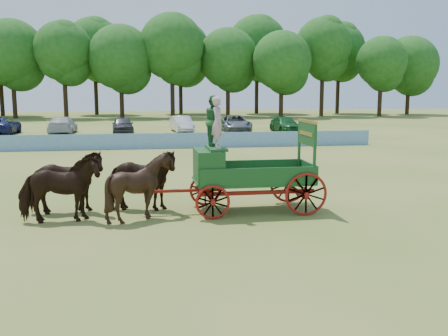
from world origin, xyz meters
TOP-DOWN VIEW (x-y plane):
  - ground at (0.00, 0.00)m, footprint 160.00×160.00m
  - horse_lead_left at (-6.78, -0.77)m, footprint 2.52×1.29m
  - horse_lead_right at (-6.78, 0.33)m, footprint 2.51×1.28m
  - horse_wheel_left at (-4.38, -0.77)m, footprint 2.21×2.05m
  - horse_wheel_right at (-4.38, 0.33)m, footprint 2.60×1.54m
  - farm_dray at (-1.44, -0.19)m, footprint 6.00×2.00m
  - sponsor_banner at (-1.00, 18.00)m, footprint 26.00×0.08m
  - parked_cars at (-8.08, 30.51)m, footprint 37.26×6.83m
  - treeline at (-3.81, 59.33)m, footprint 90.56×22.49m

SIDE VIEW (x-z plane):
  - ground at x=0.00m, z-range 0.00..0.00m
  - sponsor_banner at x=-1.00m, z-range 0.00..1.05m
  - parked_cars at x=-8.08m, z-range -0.02..1.55m
  - horse_lead_left at x=-6.78m, z-range 0.00..2.06m
  - horse_lead_right at x=-6.78m, z-range 0.00..2.06m
  - horse_wheel_right at x=-4.38m, z-range 0.00..2.06m
  - horse_wheel_left at x=-4.38m, z-range 0.00..2.07m
  - farm_dray at x=-1.44m, z-range -0.20..3.60m
  - treeline at x=-3.81m, z-range 1.40..17.41m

